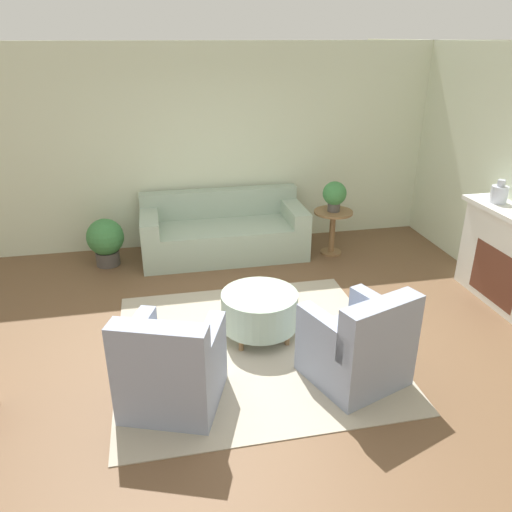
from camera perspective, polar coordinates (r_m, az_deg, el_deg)
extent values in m
plane|color=brown|center=(5.07, -0.41, -10.41)|extent=(16.00, 16.00, 0.00)
cube|color=beige|center=(7.25, -5.11, 12.21)|extent=(9.77, 0.12, 2.80)
cube|color=#B2A893|center=(5.07, -0.41, -10.37)|extent=(2.63, 2.56, 0.01)
cube|color=#9EB29E|center=(7.01, -3.66, 1.86)|extent=(2.24, 0.97, 0.46)
cube|color=#9EB29E|center=(7.23, -4.19, 6.11)|extent=(2.24, 0.20, 0.39)
cube|color=#9EB29E|center=(6.82, -12.09, 3.76)|extent=(0.24, 0.93, 0.21)
cube|color=#9EB29E|center=(7.07, 4.38, 4.96)|extent=(0.24, 0.93, 0.21)
cube|color=olive|center=(6.68, -3.06, -1.17)|extent=(2.02, 0.05, 0.06)
cube|color=#8E99B2|center=(4.36, -9.39, -13.74)|extent=(0.97, 0.97, 0.42)
cube|color=#8E99B2|center=(3.89, -11.03, -10.92)|extent=(0.78, 0.45, 0.48)
cube|color=#8E99B2|center=(4.10, -5.42, -10.31)|extent=(0.37, 0.72, 0.26)
cube|color=#8E99B2|center=(4.27, -13.64, -9.39)|extent=(0.37, 0.72, 0.26)
cube|color=olive|center=(4.73, -7.99, -12.96)|extent=(0.66, 0.28, 0.06)
cube|color=#8E99B2|center=(4.65, 11.09, -11.22)|extent=(0.97, 0.97, 0.42)
cube|color=#8E99B2|center=(4.24, 14.07, -7.99)|extent=(0.78, 0.45, 0.48)
cube|color=#8E99B2|center=(4.67, 14.10, -6.40)|extent=(0.37, 0.72, 0.26)
cube|color=#8E99B2|center=(4.29, 8.16, -8.73)|extent=(0.37, 0.72, 0.26)
cube|color=olive|center=(4.95, 8.22, -11.04)|extent=(0.66, 0.28, 0.06)
cylinder|color=#9EB29E|center=(5.09, 0.41, -6.12)|extent=(0.78, 0.78, 0.36)
cylinder|color=olive|center=(4.99, -1.71, -10.10)|extent=(0.05, 0.05, 0.12)
cylinder|color=olive|center=(5.07, 3.58, -9.48)|extent=(0.05, 0.05, 0.12)
cylinder|color=olive|center=(5.38, -2.59, -7.35)|extent=(0.05, 0.05, 0.12)
cylinder|color=olive|center=(5.46, 2.31, -6.84)|extent=(0.05, 0.05, 0.12)
cylinder|color=olive|center=(7.01, 8.83, 4.98)|extent=(0.54, 0.54, 0.03)
cylinder|color=olive|center=(7.11, 8.67, 2.57)|extent=(0.08, 0.08, 0.60)
cylinder|color=olive|center=(7.22, 8.54, 0.44)|extent=(0.30, 0.30, 0.03)
cube|color=white|center=(6.27, 27.11, -0.42)|extent=(0.36, 1.38, 1.11)
cube|color=brown|center=(6.23, 25.59, -1.98)|extent=(0.02, 0.76, 0.61)
cylinder|color=silver|center=(6.33, 26.03, 6.34)|extent=(0.19, 0.19, 0.19)
cylinder|color=silver|center=(6.29, 26.24, 7.49)|extent=(0.08, 0.08, 0.07)
cylinder|color=#4C4742|center=(6.98, 8.87, 5.55)|extent=(0.17, 0.17, 0.12)
sphere|color=#3D7F42|center=(6.92, 8.97, 7.09)|extent=(0.33, 0.33, 0.33)
cylinder|color=#4C4742|center=(7.05, -16.56, -0.21)|extent=(0.31, 0.31, 0.19)
sphere|color=#3D7F42|center=(6.93, -16.85, 2.10)|extent=(0.49, 0.49, 0.49)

